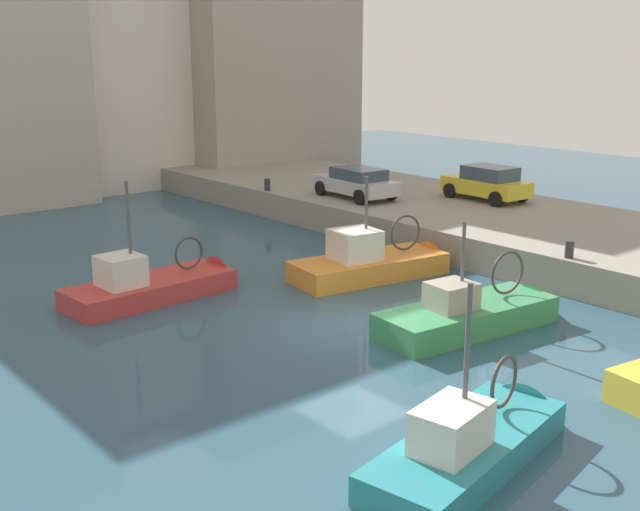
% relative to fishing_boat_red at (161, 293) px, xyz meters
% --- Properties ---
extents(water_surface, '(80.00, 80.00, 0.00)m').
position_rel_fishing_boat_red_xyz_m(water_surface, '(2.64, -6.12, -0.12)').
color(water_surface, '#2D5166').
rests_on(water_surface, ground).
extents(quay_wall, '(9.00, 56.00, 1.20)m').
position_rel_fishing_boat_red_xyz_m(quay_wall, '(14.14, -6.12, 0.48)').
color(quay_wall, gray).
rests_on(quay_wall, ground).
extents(fishing_boat_red, '(6.21, 2.30, 4.68)m').
position_rel_fishing_boat_red_xyz_m(fishing_boat_red, '(0.00, 0.00, 0.00)').
color(fishing_boat_red, '#BC3833').
rests_on(fishing_boat_red, ground).
extents(fishing_boat_green, '(6.36, 2.59, 3.96)m').
position_rel_fishing_boat_red_xyz_m(fishing_boat_green, '(5.35, -8.26, -0.03)').
color(fishing_boat_green, '#388951').
rests_on(fishing_boat_green, ground).
extents(fishing_boat_teal, '(6.08, 2.77, 4.41)m').
position_rel_fishing_boat_red_xyz_m(fishing_boat_teal, '(-0.41, -12.94, 0.00)').
color(fishing_boat_teal, teal).
rests_on(fishing_boat_teal, ground).
extents(fishing_boat_orange, '(6.45, 3.00, 4.42)m').
position_rel_fishing_boat_red_xyz_m(fishing_boat_orange, '(6.87, -2.73, 0.03)').
color(fishing_boat_orange, orange).
rests_on(fishing_boat_orange, ground).
extents(parked_car_yellow, '(2.06, 3.91, 1.49)m').
position_rel_fishing_boat_red_xyz_m(parked_car_yellow, '(15.88, -0.19, 1.84)').
color(parked_car_yellow, gold).
rests_on(parked_car_yellow, quay_wall).
extents(parked_car_silver, '(2.21, 4.21, 1.34)m').
position_rel_fishing_boat_red_xyz_m(parked_car_silver, '(11.90, 3.85, 1.78)').
color(parked_car_silver, '#B7B7BC').
rests_on(parked_car_silver, quay_wall).
extents(mooring_bollard_mid, '(0.28, 0.28, 0.55)m').
position_rel_fishing_boat_red_xyz_m(mooring_bollard_mid, '(9.99, -8.12, 1.36)').
color(mooring_bollard_mid, '#2D2D33').
rests_on(mooring_bollard_mid, quay_wall).
extents(mooring_bollard_north, '(0.28, 0.28, 0.55)m').
position_rel_fishing_boat_red_xyz_m(mooring_bollard_north, '(9.99, 7.88, 1.36)').
color(mooring_bollard_north, '#2D2D33').
rests_on(mooring_bollard_north, quay_wall).
extents(waterfront_building_west, '(11.18, 8.03, 16.75)m').
position_rel_fishing_boat_red_xyz_m(waterfront_building_west, '(17.25, 18.88, 8.28)').
color(waterfront_building_west, '#A39384').
rests_on(waterfront_building_west, ground).
extents(waterfront_building_west_mid, '(11.41, 6.56, 14.39)m').
position_rel_fishing_boat_red_xyz_m(waterfront_building_west_mid, '(8.36, 20.49, 7.10)').
color(waterfront_building_west_mid, silver).
rests_on(waterfront_building_west_mid, ground).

